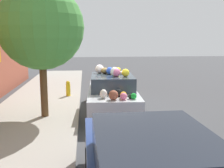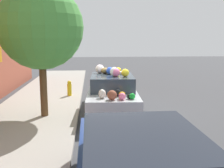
% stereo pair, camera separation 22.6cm
% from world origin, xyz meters
% --- Properties ---
extents(ground_plane, '(60.00, 60.00, 0.00)m').
position_xyz_m(ground_plane, '(0.00, 0.00, 0.00)').
color(ground_plane, '#424244').
extents(sidewalk_curb, '(24.00, 3.20, 0.14)m').
position_xyz_m(sidewalk_curb, '(0.00, 2.70, 0.07)').
color(sidewalk_curb, '#9E998E').
rests_on(sidewalk_curb, ground).
extents(street_tree, '(2.76, 2.76, 4.35)m').
position_xyz_m(street_tree, '(-0.82, 2.24, 3.10)').
color(street_tree, brown).
rests_on(street_tree, sidewalk_curb).
extents(fire_hydrant, '(0.20, 0.20, 0.70)m').
position_xyz_m(fire_hydrant, '(2.32, 1.65, 0.49)').
color(fire_hydrant, gold).
rests_on(fire_hydrant, sidewalk_curb).
extents(art_car, '(4.57, 1.95, 1.76)m').
position_xyz_m(art_car, '(-0.04, -0.14, 0.76)').
color(art_car, '#B7BABF').
rests_on(art_car, ground).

